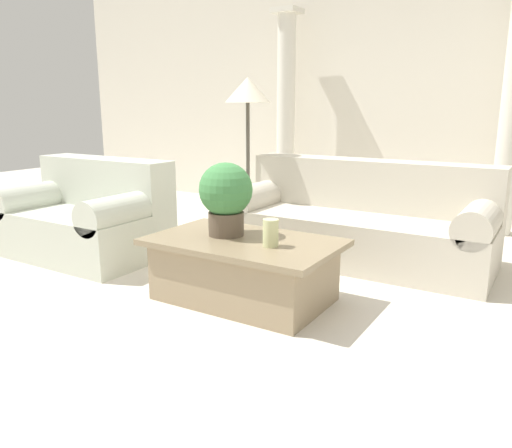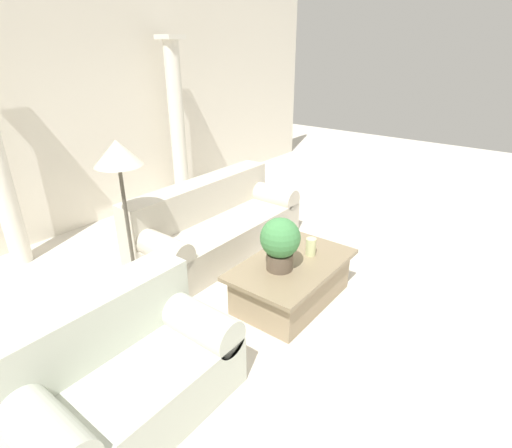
{
  "view_description": "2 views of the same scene",
  "coord_description": "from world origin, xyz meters",
  "px_view_note": "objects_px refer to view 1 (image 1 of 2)",
  "views": [
    {
      "loc": [
        1.73,
        -3.03,
        1.29
      ],
      "look_at": [
        -0.08,
        -0.1,
        0.48
      ],
      "focal_mm": 35.0,
      "sensor_mm": 36.0,
      "label": 1
    },
    {
      "loc": [
        -2.85,
        -2.08,
        2.33
      ],
      "look_at": [
        0.1,
        0.2,
        0.64
      ],
      "focal_mm": 28.0,
      "sensor_mm": 36.0,
      "label": 2
    }
  ],
  "objects_px": {
    "sofa_long": "(360,221)",
    "potted_plant": "(226,195)",
    "floor_lamp": "(248,99)",
    "coffee_table": "(244,269)",
    "loveseat": "(88,216)"
  },
  "relations": [
    {
      "from": "loveseat",
      "to": "potted_plant",
      "type": "xyz_separation_m",
      "value": [
        1.62,
        -0.17,
        0.36
      ]
    },
    {
      "from": "potted_plant",
      "to": "loveseat",
      "type": "bearing_deg",
      "value": 174.03
    },
    {
      "from": "loveseat",
      "to": "potted_plant",
      "type": "distance_m",
      "value": 1.67
    },
    {
      "from": "loveseat",
      "to": "floor_lamp",
      "type": "xyz_separation_m",
      "value": [
        0.96,
        1.15,
        1.02
      ]
    },
    {
      "from": "sofa_long",
      "to": "loveseat",
      "type": "bearing_deg",
      "value": -152.27
    },
    {
      "from": "coffee_table",
      "to": "floor_lamp",
      "type": "relative_size",
      "value": 0.81
    },
    {
      "from": "coffee_table",
      "to": "potted_plant",
      "type": "xyz_separation_m",
      "value": [
        -0.17,
        0.04,
        0.49
      ]
    },
    {
      "from": "loveseat",
      "to": "floor_lamp",
      "type": "height_order",
      "value": "floor_lamp"
    },
    {
      "from": "floor_lamp",
      "to": "sofa_long",
      "type": "bearing_deg",
      "value": -1.72
    },
    {
      "from": "sofa_long",
      "to": "coffee_table",
      "type": "bearing_deg",
      "value": -104.18
    },
    {
      "from": "sofa_long",
      "to": "potted_plant",
      "type": "height_order",
      "value": "potted_plant"
    },
    {
      "from": "sofa_long",
      "to": "floor_lamp",
      "type": "distance_m",
      "value": 1.55
    },
    {
      "from": "potted_plant",
      "to": "sofa_long",
      "type": "bearing_deg",
      "value": 68.69
    },
    {
      "from": "sofa_long",
      "to": "potted_plant",
      "type": "bearing_deg",
      "value": -111.31
    },
    {
      "from": "sofa_long",
      "to": "floor_lamp",
      "type": "height_order",
      "value": "floor_lamp"
    }
  ]
}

